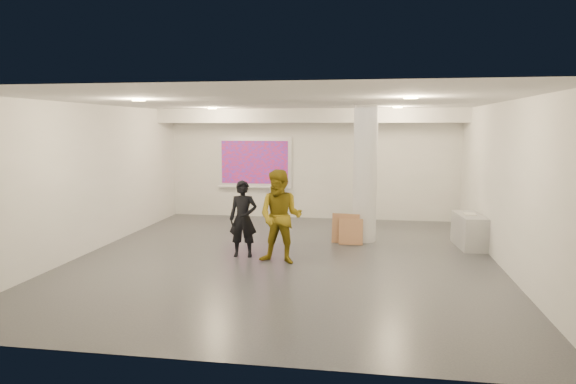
% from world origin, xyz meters
% --- Properties ---
extents(floor, '(8.00, 9.00, 0.01)m').
position_xyz_m(floor, '(0.00, 0.00, 0.00)').
color(floor, '#383B40').
rests_on(floor, ground).
extents(ceiling, '(8.00, 9.00, 0.01)m').
position_xyz_m(ceiling, '(0.00, 0.00, 3.00)').
color(ceiling, silver).
rests_on(ceiling, floor).
extents(wall_back, '(8.00, 0.01, 3.00)m').
position_xyz_m(wall_back, '(0.00, 4.50, 1.50)').
color(wall_back, silver).
rests_on(wall_back, floor).
extents(wall_front, '(8.00, 0.01, 3.00)m').
position_xyz_m(wall_front, '(0.00, -4.50, 1.50)').
color(wall_front, silver).
rests_on(wall_front, floor).
extents(wall_left, '(0.01, 9.00, 3.00)m').
position_xyz_m(wall_left, '(-4.00, 0.00, 1.50)').
color(wall_left, silver).
rests_on(wall_left, floor).
extents(wall_right, '(0.01, 9.00, 3.00)m').
position_xyz_m(wall_right, '(4.00, 0.00, 1.50)').
color(wall_right, silver).
rests_on(wall_right, floor).
extents(soffit_band, '(8.00, 1.10, 0.36)m').
position_xyz_m(soffit_band, '(0.00, 3.95, 2.82)').
color(soffit_band, silver).
rests_on(soffit_band, ceiling).
extents(downlight_nw, '(0.22, 0.22, 0.02)m').
position_xyz_m(downlight_nw, '(-2.20, 2.50, 2.98)').
color(downlight_nw, '#F5EA8D').
rests_on(downlight_nw, ceiling).
extents(downlight_ne, '(0.22, 0.22, 0.02)m').
position_xyz_m(downlight_ne, '(2.20, 2.50, 2.98)').
color(downlight_ne, '#F5EA8D').
rests_on(downlight_ne, ceiling).
extents(downlight_sw, '(0.22, 0.22, 0.02)m').
position_xyz_m(downlight_sw, '(-2.20, -1.50, 2.98)').
color(downlight_sw, '#F5EA8D').
rests_on(downlight_sw, ceiling).
extents(downlight_se, '(0.22, 0.22, 0.02)m').
position_xyz_m(downlight_se, '(2.20, -1.50, 2.98)').
color(downlight_se, '#F5EA8D').
rests_on(downlight_se, ceiling).
extents(column, '(0.52, 0.52, 3.00)m').
position_xyz_m(column, '(1.50, 1.80, 1.50)').
color(column, silver).
rests_on(column, floor).
extents(projection_screen, '(2.10, 0.13, 1.42)m').
position_xyz_m(projection_screen, '(-1.60, 4.45, 1.53)').
color(projection_screen, silver).
rests_on(projection_screen, wall_back).
extents(credenza, '(0.60, 1.24, 0.70)m').
position_xyz_m(credenza, '(3.72, 1.55, 0.35)').
color(credenza, '#9A9C9F').
rests_on(credenza, floor).
extents(papers_stack, '(0.26, 0.32, 0.02)m').
position_xyz_m(papers_stack, '(3.71, 1.57, 0.71)').
color(papers_stack, silver).
rests_on(papers_stack, credenza).
extents(cardboard_back, '(0.61, 0.21, 0.65)m').
position_xyz_m(cardboard_back, '(1.10, 1.49, 0.33)').
color(cardboard_back, '#A27049').
rests_on(cardboard_back, floor).
extents(cardboard_front, '(0.52, 0.17, 0.57)m').
position_xyz_m(cardboard_front, '(1.22, 1.36, 0.28)').
color(cardboard_front, '#A27049').
rests_on(cardboard_front, floor).
extents(woman, '(0.58, 0.40, 1.50)m').
position_xyz_m(woman, '(-0.83, 0.02, 0.75)').
color(woman, black).
rests_on(woman, floor).
extents(man, '(0.94, 0.78, 1.76)m').
position_xyz_m(man, '(-0.02, -0.35, 0.88)').
color(man, olive).
rests_on(man, floor).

